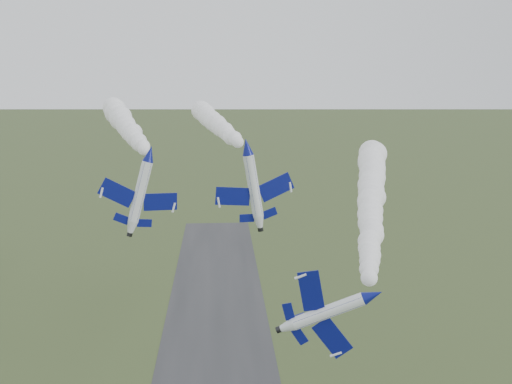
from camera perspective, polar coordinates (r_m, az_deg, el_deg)
jet_lead at (r=57.49m, az=11.65°, el=-10.10°), size 4.93×11.34×8.57m
smoke_trail_jet_lead at (r=90.54m, az=11.51°, el=-0.32°), size 18.74×65.12×5.29m
jet_pair_left at (r=80.49m, az=-10.57°, el=3.79°), size 10.78×13.07×4.09m
smoke_trail_jet_pair_left at (r=113.07m, az=-12.89°, el=6.58°), size 19.73×58.88×5.01m
jet_pair_right at (r=81.15m, az=-0.91°, el=4.56°), size 11.63×13.91×3.74m
smoke_trail_jet_pair_right at (r=113.52m, az=-4.11°, el=6.91°), size 14.21×58.34×4.68m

